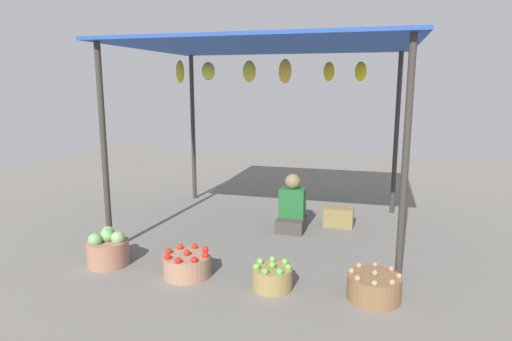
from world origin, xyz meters
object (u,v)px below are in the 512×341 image
object	(u,v)px
basket_green_apples	(272,277)
basket_potatoes	(374,287)
vendor_person	(292,209)
wooden_crate_near_vendor	(338,217)
basket_cabbages	(108,249)
basket_red_tomatoes	(187,265)

from	to	relation	value
basket_green_apples	basket_potatoes	bearing A→B (deg)	1.68
vendor_person	basket_green_apples	world-z (taller)	vendor_person
vendor_person	wooden_crate_near_vendor	xyz separation A→B (m)	(0.60, 0.33, -0.16)
basket_cabbages	basket_red_tomatoes	distance (m)	0.97
basket_red_tomatoes	wooden_crate_near_vendor	size ratio (longest dim) A/B	1.23
basket_cabbages	basket_red_tomatoes	xyz separation A→B (m)	(0.96, -0.04, -0.05)
basket_red_tomatoes	wooden_crate_near_vendor	bearing A→B (deg)	56.57
vendor_person	basket_green_apples	bearing A→B (deg)	-85.11
basket_red_tomatoes	basket_potatoes	xyz separation A→B (m)	(1.89, -0.02, 0.00)
basket_red_tomatoes	basket_green_apples	size ratio (longest dim) A/B	1.25
basket_green_apples	basket_potatoes	world-z (taller)	basket_potatoes
basket_cabbages	basket_green_apples	world-z (taller)	basket_cabbages
basket_red_tomatoes	basket_green_apples	bearing A→B (deg)	-2.89
basket_red_tomatoes	basket_green_apples	distance (m)	0.93
basket_green_apples	wooden_crate_near_vendor	size ratio (longest dim) A/B	0.98
basket_red_tomatoes	basket_green_apples	world-z (taller)	basket_red_tomatoes
basket_red_tomatoes	basket_cabbages	bearing A→B (deg)	177.91
vendor_person	wooden_crate_near_vendor	bearing A→B (deg)	28.70
basket_red_tomatoes	wooden_crate_near_vendor	xyz separation A→B (m)	(1.37, 2.08, 0.02)
vendor_person	basket_potatoes	size ratio (longest dim) A/B	1.58
basket_red_tomatoes	wooden_crate_near_vendor	world-z (taller)	basket_red_tomatoes
vendor_person	basket_potatoes	bearing A→B (deg)	-57.71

